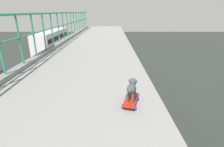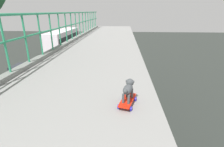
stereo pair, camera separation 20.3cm
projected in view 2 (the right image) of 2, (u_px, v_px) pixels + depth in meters
name	position (u px, v px, depth m)	size (l,w,h in m)	color
car_blue_fifth	(43.00, 88.00, 14.16)	(1.91, 4.31, 1.52)	#223D94
car_white_sixth	(22.00, 73.00, 17.32)	(1.93, 3.95, 1.57)	silver
car_silver_seventh	(66.00, 66.00, 19.90)	(1.83, 4.42, 1.44)	#B9B2B8
city_bus	(63.00, 39.00, 29.95)	(2.67, 11.58, 3.55)	white
toy_skateboard	(127.00, 100.00, 2.56)	(0.30, 0.49, 0.09)	red
small_dog	(128.00, 88.00, 2.50)	(0.20, 0.36, 0.29)	#45494C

